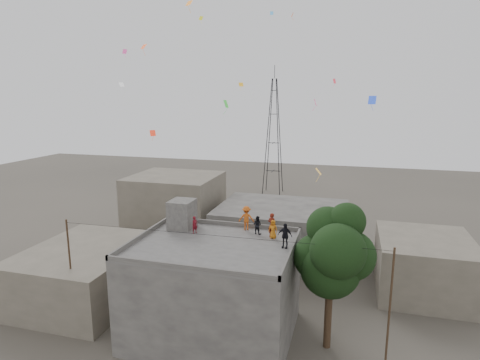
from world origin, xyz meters
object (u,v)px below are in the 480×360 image
object	(u,v)px
tree	(334,254)
person_red_adult	(272,225)
transmission_tower	(274,137)
stair_head_box	(182,214)
person_dark_adult	(285,236)

from	to	relation	value
tree	person_red_adult	bearing A→B (deg)	156.06
transmission_tower	stair_head_box	bearing A→B (deg)	-88.77
person_red_adult	person_dark_adult	size ratio (longest dim) A/B	1.05
stair_head_box	person_dark_adult	size ratio (longest dim) A/B	1.29
tree	transmission_tower	bearing A→B (deg)	106.09
person_dark_adult	tree	bearing A→B (deg)	6.03
stair_head_box	tree	size ratio (longest dim) A/B	0.22
stair_head_box	person_dark_adult	bearing A→B (deg)	-13.75
stair_head_box	transmission_tower	distance (m)	37.46
person_red_adult	tree	bearing A→B (deg)	178.91
tree	person_red_adult	world-z (taller)	tree
tree	transmission_tower	world-z (taller)	transmission_tower
stair_head_box	person_dark_adult	xyz separation A→B (m)	(7.60, -1.86, -0.22)
transmission_tower	person_red_adult	distance (m)	38.34
stair_head_box	person_dark_adult	distance (m)	7.83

